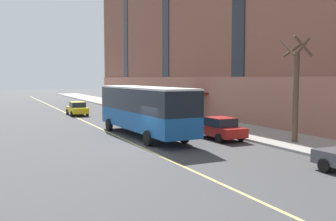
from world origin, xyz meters
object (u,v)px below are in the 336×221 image
at_px(parked_car_darkgray_5, 177,118).
at_px(taxi_cab, 77,109).
at_px(parked_car_navy_0, 121,107).
at_px(street_tree_mid_block, 296,89).
at_px(parked_car_champagne_3, 147,112).
at_px(city_bus, 144,108).
at_px(parked_car_red_1, 219,128).

height_order(parked_car_darkgray_5, taxi_cab, same).
relative_size(parked_car_navy_0, street_tree_mid_block, 0.69).
bearing_deg(street_tree_mid_block, parked_car_champagne_3, 100.02).
relative_size(city_bus, taxi_cab, 2.74).
xyz_separation_m(parked_car_navy_0, taxi_cab, (-5.48, -0.82, -0.00)).
xyz_separation_m(parked_car_darkgray_5, taxi_cab, (-5.73, 14.47, -0.00)).
distance_m(city_bus, street_tree_mid_block, 10.54).
xyz_separation_m(parked_car_darkgray_5, street_tree_mid_block, (3.15, -11.06, 2.84)).
relative_size(parked_car_red_1, street_tree_mid_block, 0.66).
bearing_deg(taxi_cab, city_bus, -86.64).
relative_size(city_bus, parked_car_champagne_3, 2.69).
bearing_deg(parked_car_darkgray_5, parked_car_champagne_3, 90.55).
height_order(parked_car_navy_0, parked_car_red_1, same).
bearing_deg(parked_car_champagne_3, parked_car_red_1, -90.74).
bearing_deg(taxi_cab, parked_car_darkgray_5, -68.38).
relative_size(city_bus, parked_car_navy_0, 2.62).
distance_m(city_bus, taxi_cab, 18.68).
bearing_deg(street_tree_mid_block, city_bus, 138.32).
bearing_deg(parked_car_darkgray_5, taxi_cab, 111.62).
bearing_deg(street_tree_mid_block, parked_car_red_1, 132.11).
xyz_separation_m(city_bus, parked_car_navy_0, (4.39, 19.41, -1.33)).
bearing_deg(parked_car_champagne_3, taxi_cab, 127.70).
height_order(city_bus, parked_car_red_1, city_bus).
height_order(parked_car_champagne_3, street_tree_mid_block, street_tree_mid_block).
bearing_deg(parked_car_navy_0, city_bus, -102.75).
relative_size(parked_car_red_1, taxi_cab, 1.00).
xyz_separation_m(city_bus, parked_car_darkgray_5, (4.64, 4.13, -1.34)).
relative_size(parked_car_navy_0, taxi_cab, 1.05).
height_order(city_bus, street_tree_mid_block, street_tree_mid_block).
relative_size(taxi_cab, street_tree_mid_block, 0.66).
relative_size(parked_car_red_1, parked_car_darkgray_5, 1.04).
bearing_deg(taxi_cab, parked_car_navy_0, 8.46).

